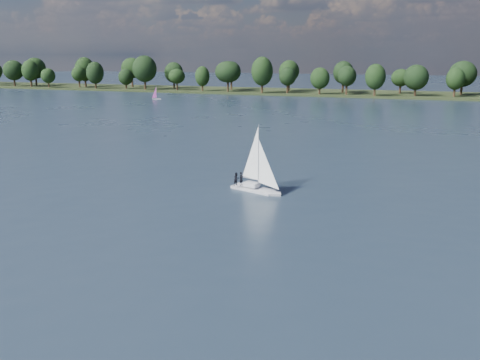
# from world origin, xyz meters

# --- Properties ---
(ground) EXTENTS (700.00, 700.00, 0.00)m
(ground) POSITION_xyz_m (0.00, 100.00, 0.00)
(ground) COLOR #233342
(ground) RESTS_ON ground
(far_shore) EXTENTS (660.00, 40.00, 1.50)m
(far_shore) POSITION_xyz_m (0.00, 212.00, 0.00)
(far_shore) COLOR black
(far_shore) RESTS_ON ground
(sailboat) EXTENTS (6.84, 4.04, 8.70)m
(sailboat) POSITION_xyz_m (-11.82, 40.06, 2.43)
(sailboat) COLOR silver
(sailboat) RESTS_ON ground
(dinghy_pink) EXTENTS (3.35, 2.63, 5.04)m
(dinghy_pink) POSITION_xyz_m (-91.42, 159.36, 1.19)
(dinghy_pink) COLOR silver
(dinghy_pink) RESTS_ON ground
(pontoon) EXTENTS (4.37, 2.94, 0.50)m
(pontoon) POSITION_xyz_m (-184.10, 196.74, 0.00)
(pontoon) COLOR #525557
(pontoon) RESTS_ON ground
(treeline) EXTENTS (562.50, 73.76, 17.50)m
(treeline) POSITION_xyz_m (-15.72, 207.81, 8.03)
(treeline) COLOR black
(treeline) RESTS_ON ground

